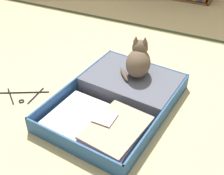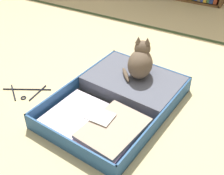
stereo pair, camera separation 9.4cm
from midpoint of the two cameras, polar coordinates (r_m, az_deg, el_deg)
The scene contains 5 objects.
ground_plane at distance 2.18m, azimuth 0.17°, elevation -1.57°, with size 10.00×10.00×0.00m, color #CBBA86.
tatami_border at distance 3.18m, azimuth 11.56°, elevation 10.84°, with size 4.80×0.05×0.00m.
open_suitcase at distance 2.08m, azimuth 3.29°, elevation -2.01°, with size 0.80×1.06×0.12m.
black_cat at distance 2.14m, azimuth 6.83°, elevation 5.00°, with size 0.27×0.28×0.29m.
clothes_hanger at distance 2.28m, azimuth -15.38°, elevation -0.89°, with size 0.33×0.26×0.01m.
Camera 2 is at (0.88, -1.47, 1.35)m, focal length 46.76 mm.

